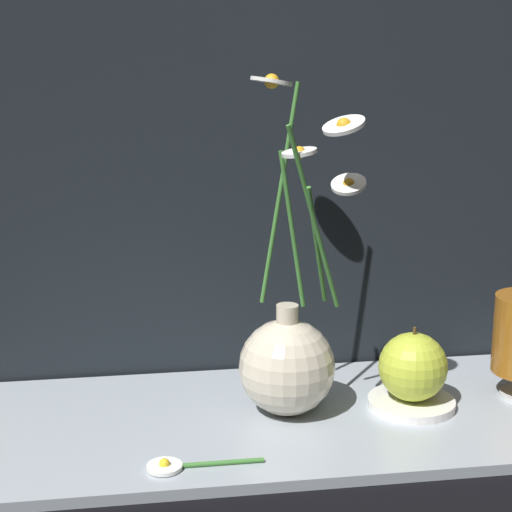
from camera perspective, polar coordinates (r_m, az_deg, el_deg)
ground_plane at (r=0.99m, az=-0.92°, el=-11.37°), size 6.00×6.00×0.00m
shelf at (r=0.99m, az=-0.92°, el=-11.06°), size 0.89×0.30×0.01m
vase_with_flowers at (r=0.97m, az=2.12°, el=-6.81°), size 0.14×0.17×0.38m
saucer_plate at (r=1.03m, az=10.26°, el=-9.56°), size 0.10×0.10×0.01m
orange_fruit at (r=1.01m, az=10.37°, el=-7.22°), size 0.08×0.08×0.09m
loose_daisy at (r=0.88m, az=-5.18°, el=-13.72°), size 0.12×0.04×0.01m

